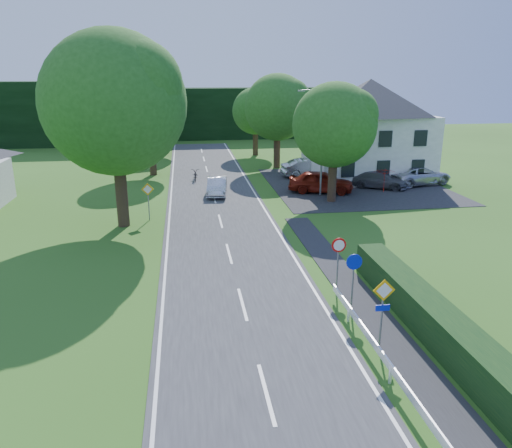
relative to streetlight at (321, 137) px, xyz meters
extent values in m
cube|color=#343336|center=(-8.06, -10.00, -4.44)|extent=(7.00, 80.00, 0.04)
cube|color=#242427|center=(3.94, 3.00, -4.44)|extent=(14.00, 16.00, 0.04)
cube|color=white|center=(-11.31, -10.00, -4.42)|extent=(0.12, 80.00, 0.01)
cube|color=white|center=(-4.81, -10.00, -4.42)|extent=(0.12, 80.00, 0.01)
cube|color=black|center=(-0.06, 36.00, -0.96)|extent=(30.00, 5.00, 7.00)
cube|color=silver|center=(5.94, 6.00, -1.66)|extent=(10.00, 8.00, 5.60)
pyramid|color=#242328|center=(5.94, 6.00, 2.64)|extent=(10.60, 8.40, 3.00)
cylinder|color=gray|center=(0.14, 0.00, -0.46)|extent=(0.16, 0.16, 8.00)
cylinder|color=gray|center=(-0.66, 0.00, 3.44)|extent=(1.70, 0.10, 0.10)
cube|color=gray|center=(-1.56, 0.00, 3.39)|extent=(0.50, 0.18, 0.12)
cylinder|color=gray|center=(-3.76, -22.00, -3.26)|extent=(0.07, 0.07, 2.40)
cube|color=#FFAF0D|center=(-3.76, -22.03, -2.26)|extent=(0.78, 0.04, 0.78)
cube|color=white|center=(-3.76, -22.03, -2.26)|extent=(0.57, 0.05, 0.57)
cube|color=#0C20BF|center=(-3.76, -22.03, -2.91)|extent=(0.50, 0.04, 0.22)
cylinder|color=gray|center=(-3.76, -19.00, -3.36)|extent=(0.07, 0.07, 2.20)
cylinder|color=#0C20BF|center=(-3.76, -19.03, -2.41)|extent=(0.64, 0.04, 0.64)
cylinder|color=gray|center=(-3.76, -17.00, -3.36)|extent=(0.07, 0.07, 2.20)
cylinder|color=red|center=(-3.76, -17.03, -2.41)|extent=(0.64, 0.04, 0.64)
cylinder|color=white|center=(-3.76, -17.05, -2.41)|extent=(0.48, 0.04, 0.48)
cylinder|color=gray|center=(-12.56, -5.00, -3.36)|extent=(0.07, 0.07, 2.20)
cube|color=#FFAF0D|center=(-12.56, -5.03, -2.41)|extent=(0.78, 0.04, 0.78)
cube|color=white|center=(-12.56, -5.03, -2.41)|extent=(0.57, 0.05, 0.57)
imported|color=silver|center=(-7.76, 1.22, -3.75)|extent=(1.86, 4.21, 1.34)
imported|color=black|center=(-9.26, 6.96, -3.89)|extent=(0.78, 2.06, 1.07)
imported|color=maroon|center=(0.39, 0.82, -3.57)|extent=(5.41, 3.45, 1.72)
imported|color=#B8B9BE|center=(0.95, 6.91, -3.61)|extent=(5.04, 2.12, 1.62)
imported|color=#515156|center=(5.52, 1.68, -3.76)|extent=(4.91, 3.80, 1.33)
imported|color=silver|center=(9.38, 2.51, -3.64)|extent=(6.07, 3.89, 1.56)
imported|color=red|center=(5.42, 0.27, -3.50)|extent=(2.32, 2.35, 1.85)
camera|label=1|loc=(-10.18, -36.51, 4.71)|focal=35.00mm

